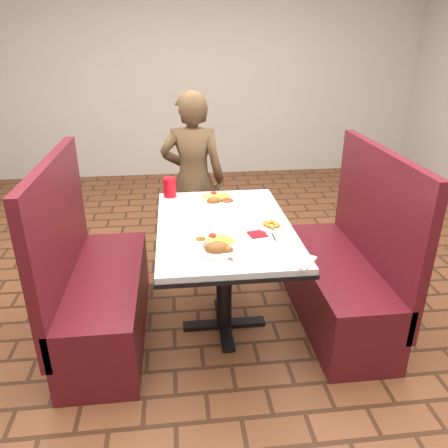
{
  "coord_description": "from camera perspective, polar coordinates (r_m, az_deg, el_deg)",
  "views": [
    {
      "loc": [
        -0.28,
        -2.4,
        1.81
      ],
      "look_at": [
        0.0,
        0.0,
        0.75
      ],
      "focal_mm": 35.0,
      "sensor_mm": 36.0,
      "label": 1
    }
  ],
  "objects": [
    {
      "name": "near_dinner_plate",
      "position": [
        2.34,
        -0.94,
        -2.45
      ],
      "size": [
        0.29,
        0.29,
        0.09
      ],
      "rotation": [
        0.0,
        0.0,
        -0.11
      ],
      "color": "white",
      "rests_on": "dining_table"
    },
    {
      "name": "lettuce_shreds",
      "position": [
        2.7,
        0.7,
        0.57
      ],
      "size": [
        0.28,
        0.32,
        0.0
      ],
      "primitive_type": null,
      "color": "#99CA51",
      "rests_on": "dining_table"
    },
    {
      "name": "far_dinner_plate",
      "position": [
        2.99,
        -0.82,
        3.48
      ],
      "size": [
        0.29,
        0.29,
        0.07
      ],
      "rotation": [
        0.0,
        0.0,
        0.12
      ],
      "color": "white",
      "rests_on": "dining_table"
    },
    {
      "name": "red_tumbler",
      "position": [
        3.09,
        -7.1,
        4.78
      ],
      "size": [
        0.09,
        0.09,
        0.13
      ],
      "primitive_type": "cylinder",
      "color": "red",
      "rests_on": "dining_table"
    },
    {
      "name": "maroon_napkin",
      "position": [
        2.51,
        4.38,
        -1.33
      ],
      "size": [
        0.12,
        0.12,
        0.0
      ],
      "primitive_type": "cube",
      "rotation": [
        0.0,
        0.0,
        0.19
      ],
      "color": "maroon",
      "rests_on": "dining_table"
    },
    {
      "name": "booth_bench_left",
      "position": [
        2.87,
        -16.23,
        -8.45
      ],
      "size": [
        0.47,
        1.2,
        1.17
      ],
      "color": "maroon",
      "rests_on": "ground"
    },
    {
      "name": "booth_bench_right",
      "position": [
        3.02,
        15.34,
        -6.62
      ],
      "size": [
        0.47,
        1.2,
        1.17
      ],
      "color": "maroon",
      "rests_on": "ground"
    },
    {
      "name": "dining_table",
      "position": [
        2.68,
        0.0,
        -1.88
      ],
      "size": [
        0.81,
        1.21,
        0.75
      ],
      "color": "silver",
      "rests_on": "ground"
    },
    {
      "name": "room",
      "position": [
        2.42,
        0.0,
        26.1
      ],
      "size": [
        7.0,
        7.04,
        2.82
      ],
      "color": "brown",
      "rests_on": "ground"
    },
    {
      "name": "diner_person",
      "position": [
        3.59,
        -4.04,
        5.82
      ],
      "size": [
        0.56,
        0.41,
        1.42
      ],
      "primitive_type": "imported",
      "rotation": [
        0.0,
        0.0,
        3.0
      ],
      "color": "brown",
      "rests_on": "ground"
    },
    {
      "name": "fork_utensil",
      "position": [
        2.32,
        -1.04,
        -3.33
      ],
      "size": [
        0.03,
        0.13,
        0.0
      ],
      "primitive_type": "cube",
      "rotation": [
        0.0,
        0.0,
        0.15
      ],
      "color": "#BCBCC0",
      "rests_on": "dining_table"
    },
    {
      "name": "spoon_utensil",
      "position": [
        2.49,
        6.49,
        -1.62
      ],
      "size": [
        0.01,
        0.12,
        0.0
      ],
      "primitive_type": "cube",
      "rotation": [
        0.0,
        0.0,
        -0.02
      ],
      "color": "silver",
      "rests_on": "dining_table"
    },
    {
      "name": "knife_utensil",
      "position": [
        2.27,
        0.13,
        -3.9
      ],
      "size": [
        0.07,
        0.17,
        0.0
      ],
      "primitive_type": "cube",
      "rotation": [
        0.0,
        0.0,
        0.34
      ],
      "color": "silver",
      "rests_on": "dining_table"
    },
    {
      "name": "plantain_plate",
      "position": [
        2.61,
        6.21,
        -0.21
      ],
      "size": [
        0.18,
        0.18,
        0.03
      ],
      "rotation": [
        0.0,
        0.0,
        -0.07
      ],
      "color": "white",
      "rests_on": "dining_table"
    },
    {
      "name": "paper_napkin",
      "position": [
        2.26,
        8.9,
        -4.49
      ],
      "size": [
        0.26,
        0.25,
        0.01
      ],
      "primitive_type": "cube",
      "rotation": [
        0.0,
        0.0,
        -0.69
      ],
      "color": "white",
      "rests_on": "dining_table"
    }
  ]
}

